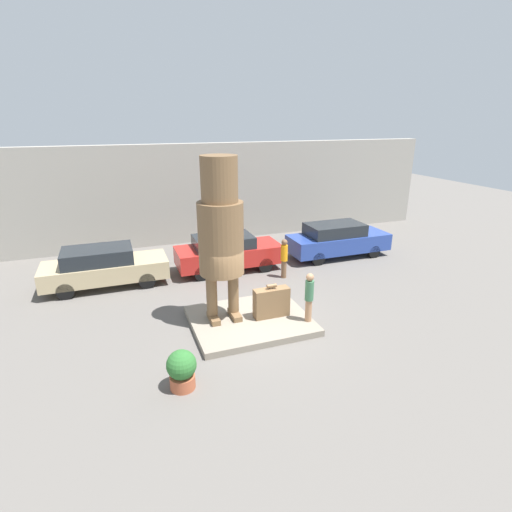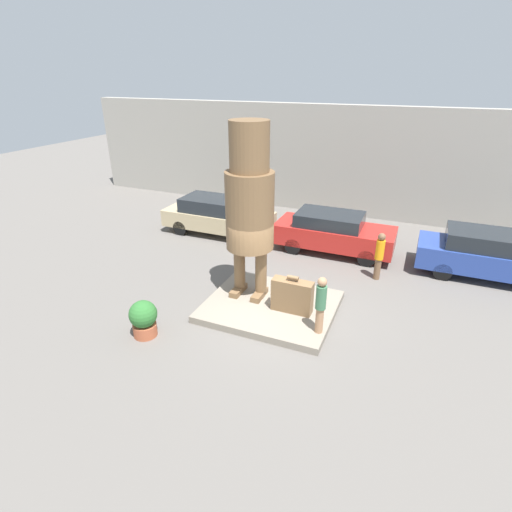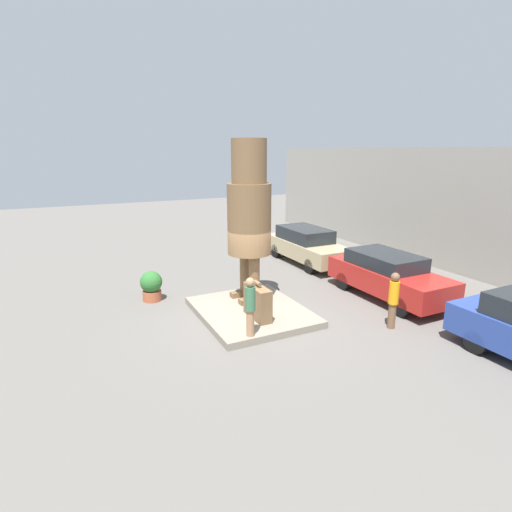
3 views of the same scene
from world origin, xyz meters
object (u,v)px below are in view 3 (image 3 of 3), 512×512
Objects in this scene: planter_pot at (151,285)px; tourist at (250,304)px; statue_figure at (249,209)px; worker_hivis at (393,298)px; parked_car_red at (388,275)px; giant_suitcase at (257,302)px; parked_car_tan at (306,245)px.

tourist is at bearing 21.18° from planter_pot.
tourist is (2.45, -1.14, -2.10)m from statue_figure.
worker_hivis is (0.95, 4.02, -0.18)m from tourist.
giant_suitcase is at bearing -90.04° from parked_car_red.
parked_car_red is 4.37× the size of planter_pot.
parked_car_tan is (-5.01, 4.96, 0.13)m from giant_suitcase.
parked_car_red is at bearing 0.19° from parked_car_tan.
tourist is at bearing -103.31° from worker_hivis.
tourist is at bearing -43.39° from parked_car_tan.
worker_hivis is at bearing -13.24° from parked_car_tan.
parked_car_tan reaches higher than planter_pot.
statue_figure reaches higher than worker_hivis.
worker_hivis is (1.92, 3.33, 0.21)m from giant_suitcase.
parked_car_tan is at bearing 128.01° from statue_figure.
parked_car_tan is at bearing -179.81° from parked_car_red.
worker_hivis is at bearing 47.35° from planter_pot.
parked_car_tan is (-3.53, 4.51, -2.36)m from statue_figure.
tourist reaches higher than giant_suitcase.
planter_pot is (-4.28, -1.66, -0.55)m from tourist.
parked_car_tan is at bearing 103.08° from planter_pot.
tourist is 4.14m from worker_hivis.
tourist is 0.36× the size of parked_car_red.
giant_suitcase is 3.85m from worker_hivis.
parked_car_red is at bearing 99.69° from tourist.
parked_car_tan is 1.04× the size of parked_car_red.
statue_figure is at bearing 56.86° from planter_pot.
planter_pot is at bearing -76.92° from parked_car_tan.
parked_car_red is (1.49, 4.53, -2.36)m from statue_figure.
statue_figure is at bearing -51.99° from parked_car_tan.
tourist is (0.97, -0.69, 0.39)m from giant_suitcase.
parked_car_tan reaches higher than parked_car_red.
planter_pot is (-3.31, -7.33, -0.29)m from parked_car_red.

